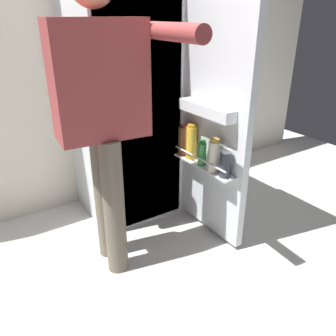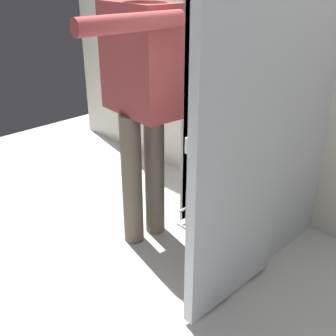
{
  "view_description": "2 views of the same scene",
  "coord_description": "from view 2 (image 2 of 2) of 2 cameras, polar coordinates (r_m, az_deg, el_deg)",
  "views": [
    {
      "loc": [
        -1.01,
        -1.59,
        1.39
      ],
      "look_at": [
        -0.03,
        -0.08,
        0.57
      ],
      "focal_mm": 36.08,
      "sensor_mm": 36.0,
      "label": 1
    },
    {
      "loc": [
        1.33,
        -1.44,
        1.54
      ],
      "look_at": [
        -0.11,
        -0.05,
        0.58
      ],
      "focal_mm": 45.1,
      "sensor_mm": 36.0,
      "label": 2
    }
  ],
  "objects": [
    {
      "name": "person",
      "position": [
        2.3,
        -3.56,
        11.45
      ],
      "size": [
        0.55,
        0.79,
        1.62
      ],
      "color": "#665B4C",
      "rests_on": "ground_plane"
    },
    {
      "name": "ground_plane",
      "position": [
        2.49,
        2.66,
        -12.47
      ],
      "size": [
        5.29,
        5.29,
        0.0
      ],
      "primitive_type": "plane",
      "color": "silver"
    },
    {
      "name": "refrigerator",
      "position": [
        2.43,
        11.57,
        8.16
      ],
      "size": [
        0.67,
        1.19,
        1.66
      ],
      "color": "silver",
      "rests_on": "ground_plane"
    },
    {
      "name": "kitchen_wall",
      "position": [
        2.68,
        17.3,
        20.43
      ],
      "size": [
        4.4,
        0.1,
        2.69
      ],
      "primitive_type": "cube",
      "color": "silver",
      "rests_on": "ground_plane"
    }
  ]
}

